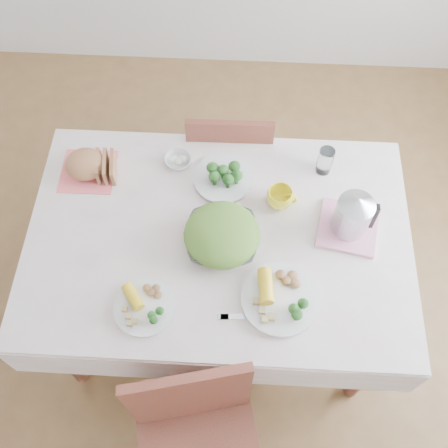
{
  "coord_description": "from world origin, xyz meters",
  "views": [
    {
      "loc": [
        0.07,
        -0.98,
        2.55
      ],
      "look_at": [
        0.02,
        0.02,
        0.82
      ],
      "focal_mm": 42.0,
      "sensor_mm": 36.0,
      "label": 1
    }
  ],
  "objects_px": {
    "dining_table": "(219,277)",
    "yellow_mug": "(280,198)",
    "dinner_plate_right": "(280,299)",
    "chair_far": "(230,150)",
    "dinner_plate_left": "(145,307)",
    "salad_bowl": "(222,238)",
    "electric_kettle": "(354,212)"
  },
  "relations": [
    {
      "from": "dining_table",
      "to": "salad_bowl",
      "type": "bearing_deg",
      "value": -63.6
    },
    {
      "from": "salad_bowl",
      "to": "dinner_plate_left",
      "type": "relative_size",
      "value": 1.2
    },
    {
      "from": "dinner_plate_right",
      "to": "chair_far",
      "type": "bearing_deg",
      "value": 103.55
    },
    {
      "from": "dinner_plate_right",
      "to": "electric_kettle",
      "type": "distance_m",
      "value": 0.43
    },
    {
      "from": "salad_bowl",
      "to": "electric_kettle",
      "type": "bearing_deg",
      "value": 10.38
    },
    {
      "from": "dining_table",
      "to": "salad_bowl",
      "type": "relative_size",
      "value": 5.14
    },
    {
      "from": "dining_table",
      "to": "dinner_plate_right",
      "type": "relative_size",
      "value": 4.88
    },
    {
      "from": "chair_far",
      "to": "electric_kettle",
      "type": "relative_size",
      "value": 4.47
    },
    {
      "from": "salad_bowl",
      "to": "dining_table",
      "type": "bearing_deg",
      "value": 116.4
    },
    {
      "from": "salad_bowl",
      "to": "dinner_plate_right",
      "type": "relative_size",
      "value": 0.95
    },
    {
      "from": "dining_table",
      "to": "dinner_plate_left",
      "type": "xyz_separation_m",
      "value": [
        -0.25,
        -0.31,
        0.4
      ]
    },
    {
      "from": "dinner_plate_left",
      "to": "yellow_mug",
      "type": "relative_size",
      "value": 2.15
    },
    {
      "from": "chair_far",
      "to": "dinner_plate_left",
      "type": "xyz_separation_m",
      "value": [
        -0.26,
        -0.97,
        0.31
      ]
    },
    {
      "from": "dining_table",
      "to": "dinner_plate_right",
      "type": "bearing_deg",
      "value": -47.28
    },
    {
      "from": "salad_bowl",
      "to": "electric_kettle",
      "type": "relative_size",
      "value": 1.38
    },
    {
      "from": "dinner_plate_left",
      "to": "dinner_plate_right",
      "type": "bearing_deg",
      "value": 6.55
    },
    {
      "from": "dinner_plate_left",
      "to": "yellow_mug",
      "type": "height_order",
      "value": "yellow_mug"
    },
    {
      "from": "dining_table",
      "to": "salad_bowl",
      "type": "distance_m",
      "value": 0.42
    },
    {
      "from": "chair_far",
      "to": "dinner_plate_left",
      "type": "distance_m",
      "value": 1.05
    },
    {
      "from": "chair_far",
      "to": "yellow_mug",
      "type": "distance_m",
      "value": 0.64
    },
    {
      "from": "dinner_plate_right",
      "to": "yellow_mug",
      "type": "relative_size",
      "value": 2.71
    },
    {
      "from": "yellow_mug",
      "to": "electric_kettle",
      "type": "relative_size",
      "value": 0.54
    },
    {
      "from": "chair_far",
      "to": "salad_bowl",
      "type": "height_order",
      "value": "chair_far"
    },
    {
      "from": "dinner_plate_right",
      "to": "yellow_mug",
      "type": "distance_m",
      "value": 0.42
    },
    {
      "from": "dining_table",
      "to": "yellow_mug",
      "type": "xyz_separation_m",
      "value": [
        0.23,
        0.16,
        0.43
      ]
    },
    {
      "from": "dining_table",
      "to": "salad_bowl",
      "type": "xyz_separation_m",
      "value": [
        0.01,
        -0.03,
        0.42
      ]
    },
    {
      "from": "dining_table",
      "to": "dinner_plate_left",
      "type": "relative_size",
      "value": 6.17
    },
    {
      "from": "dinner_plate_left",
      "to": "dinner_plate_right",
      "type": "height_order",
      "value": "dinner_plate_right"
    },
    {
      "from": "dining_table",
      "to": "dinner_plate_right",
      "type": "height_order",
      "value": "dinner_plate_right"
    },
    {
      "from": "electric_kettle",
      "to": "dining_table",
      "type": "bearing_deg",
      "value": -150.8
    },
    {
      "from": "dinner_plate_left",
      "to": "electric_kettle",
      "type": "bearing_deg",
      "value": 26.43
    },
    {
      "from": "yellow_mug",
      "to": "electric_kettle",
      "type": "bearing_deg",
      "value": -20.86
    }
  ]
}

